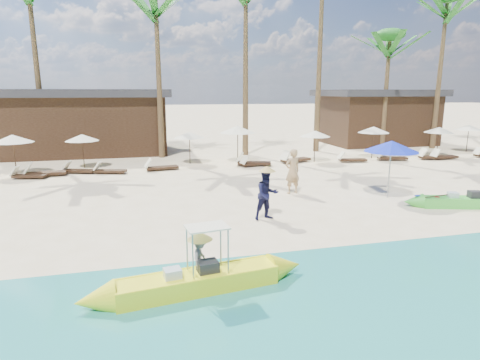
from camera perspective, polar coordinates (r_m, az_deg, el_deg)
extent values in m
plane|color=#FBE7BA|center=(13.38, 7.11, -5.73)|extent=(240.00, 240.00, 0.00)
cube|color=tan|center=(9.25, 18.61, -14.92)|extent=(240.00, 4.50, 0.01)
cube|color=#46CE3E|center=(16.86, 29.17, -2.80)|extent=(3.06, 1.45, 0.36)
cube|color=white|center=(16.85, 29.18, -2.74)|extent=(2.61, 1.17, 0.16)
cube|color=#262628|center=(16.97, 30.41, -1.91)|extent=(0.50, 0.44, 0.33)
cube|color=silver|center=(16.68, 28.02, -2.00)|extent=(0.40, 0.37, 0.27)
cylinder|color=#B62818|center=(16.46, 26.20, -2.31)|extent=(0.21, 0.21, 0.09)
cylinder|color=#262628|center=(16.28, 25.56, -2.42)|extent=(0.19, 0.19, 0.08)
sphere|color=tan|center=(16.20, 24.59, -2.22)|extent=(0.17, 0.17, 0.17)
cube|color=#FCF91F|center=(8.82, -5.97, -14.23)|extent=(3.50, 1.17, 0.41)
cube|color=white|center=(8.81, -5.97, -14.11)|extent=(3.00, 0.91, 0.19)
cube|color=#262628|center=(8.75, -4.61, -12.42)|extent=(0.48, 0.40, 0.32)
cube|color=silver|center=(8.59, -9.57, -13.20)|extent=(0.38, 0.35, 0.28)
cube|color=white|center=(8.41, -4.72, -6.68)|extent=(0.94, 0.71, 0.03)
imported|color=tan|center=(16.68, 7.47, 1.23)|extent=(0.76, 0.58, 1.88)
imported|color=black|center=(13.21, 3.83, -2.10)|extent=(0.91, 0.76, 1.68)
imported|color=gray|center=(8.92, -5.68, -10.82)|extent=(0.53, 0.68, 0.92)
cylinder|color=#99999E|center=(16.92, 20.49, 1.30)|extent=(0.05, 0.05, 2.22)
cone|color=#1429C3|center=(16.77, 20.74, 4.52)|extent=(2.13, 2.13, 0.43)
cylinder|color=#392517|center=(23.27, -29.40, 3.05)|extent=(0.05, 0.05, 1.99)
cone|color=white|center=(23.17, -29.63, 5.13)|extent=(1.99, 1.99, 0.40)
cube|color=#392517|center=(22.04, -27.73, 0.51)|extent=(1.62, 0.82, 0.11)
cube|color=white|center=(22.30, -29.38, 1.18)|extent=(0.45, 0.56, 0.45)
cube|color=#392517|center=(22.28, -25.82, 0.88)|extent=(1.87, 0.72, 0.13)
cube|color=white|center=(22.35, -27.94, 1.55)|extent=(0.45, 0.62, 0.54)
cylinder|color=#392517|center=(23.78, -21.41, 3.76)|extent=(0.05, 0.05, 1.82)
cone|color=white|center=(23.68, -21.56, 5.63)|extent=(1.82, 1.82, 0.36)
cube|color=#392517|center=(22.40, -21.80, 1.24)|extent=(1.65, 1.00, 0.11)
cube|color=white|center=(22.68, -23.42, 1.94)|extent=(0.50, 0.60, 0.46)
cube|color=#392517|center=(21.77, -17.88, 1.22)|extent=(1.63, 0.91, 0.11)
cube|color=white|center=(21.96, -19.60, 1.92)|extent=(0.47, 0.58, 0.45)
cylinder|color=#392517|center=(23.70, -7.17, 4.50)|extent=(0.05, 0.05, 1.82)
cone|color=white|center=(23.61, -7.22, 6.39)|extent=(1.82, 1.82, 0.36)
cube|color=#392517|center=(22.05, -10.99, 1.76)|extent=(1.73, 0.76, 0.12)
cube|color=white|center=(21.87, -12.92, 2.38)|extent=(0.45, 0.59, 0.49)
cylinder|color=#392517|center=(23.83, -0.33, 5.02)|extent=(0.05, 0.05, 2.14)
cone|color=white|center=(23.73, -0.34, 7.22)|extent=(2.14, 2.14, 0.43)
cube|color=#392517|center=(22.83, 2.15, 2.32)|extent=(1.66, 0.86, 0.11)
cube|color=white|center=(22.45, 0.60, 2.88)|extent=(0.46, 0.58, 0.46)
cube|color=#392517|center=(22.92, 2.04, 2.44)|extent=(1.98, 1.11, 0.13)
cube|color=white|center=(22.88, -0.05, 3.28)|extent=(0.58, 0.70, 0.55)
cylinder|color=#392517|center=(24.54, 10.57, 4.67)|extent=(0.05, 0.05, 1.83)
cone|color=white|center=(24.45, 10.64, 6.50)|extent=(1.83, 1.83, 0.37)
cube|color=#392517|center=(24.22, 7.93, 2.87)|extent=(1.98, 1.21, 0.13)
cube|color=white|center=(23.63, 6.44, 3.49)|extent=(0.60, 0.72, 0.55)
cube|color=#392517|center=(25.08, 15.75, 2.79)|extent=(1.69, 0.84, 0.11)
cube|color=white|center=(24.82, 14.22, 3.45)|extent=(0.46, 0.59, 0.47)
cylinder|color=#392517|center=(26.75, 18.34, 5.02)|extent=(0.05, 0.05, 1.96)
cone|color=white|center=(26.67, 18.47, 6.81)|extent=(1.96, 1.96, 0.39)
cube|color=#392517|center=(26.46, 20.86, 2.95)|extent=(1.82, 0.99, 0.12)
cube|color=white|center=(26.17, 19.34, 3.64)|extent=(0.52, 0.64, 0.51)
cylinder|color=#392517|center=(29.22, 26.32, 4.85)|extent=(0.05, 0.05, 1.86)
cone|color=white|center=(29.14, 26.47, 6.40)|extent=(1.86, 1.86, 0.37)
cube|color=#392517|center=(27.86, 25.86, 2.97)|extent=(1.86, 0.81, 0.13)
cube|color=white|center=(27.40, 24.51, 3.63)|extent=(0.48, 0.63, 0.53)
cube|color=#392517|center=(28.23, 27.09, 2.94)|extent=(1.72, 0.64, 0.12)
cube|color=white|center=(27.68, 26.04, 3.50)|extent=(0.41, 0.57, 0.49)
cylinder|color=#392517|center=(32.43, 29.64, 5.12)|extent=(0.05, 0.05, 1.85)
cone|color=white|center=(32.36, 29.79, 6.51)|extent=(1.85, 1.85, 0.37)
cube|color=white|center=(30.06, 30.74, 3.58)|extent=(0.38, 0.53, 0.47)
cone|color=brown|center=(27.57, -26.92, 13.85)|extent=(0.40, 0.40, 10.89)
cone|color=brown|center=(26.16, -11.48, 14.16)|extent=(0.40, 0.40, 10.08)
cone|color=brown|center=(26.77, 0.79, 15.62)|extent=(0.40, 0.40, 11.26)
cone|color=brown|center=(28.98, 11.27, 17.04)|extent=(0.40, 0.40, 13.16)
cone|color=brown|center=(31.63, 20.02, 11.52)|extent=(0.40, 0.40, 8.07)
ellipsoid|color=#1C6218|center=(31.87, 20.59, 18.78)|extent=(2.08, 2.08, 0.88)
cone|color=brown|center=(33.20, 26.52, 13.21)|extent=(0.40, 0.40, 10.64)
cube|color=#392517|center=(29.62, -20.59, 7.32)|extent=(10.00, 6.00, 3.80)
cube|color=#2D2D33|center=(29.54, -20.91, 11.47)|extent=(10.80, 6.60, 0.50)
cube|color=#392517|center=(34.84, 18.64, 8.11)|extent=(8.00, 6.00, 3.80)
cube|color=#2D2D33|center=(34.76, 18.89, 11.64)|extent=(8.80, 6.60, 0.50)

